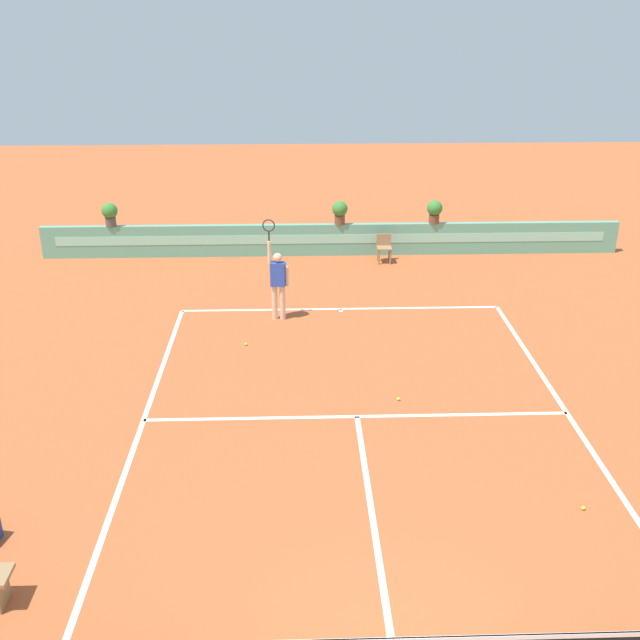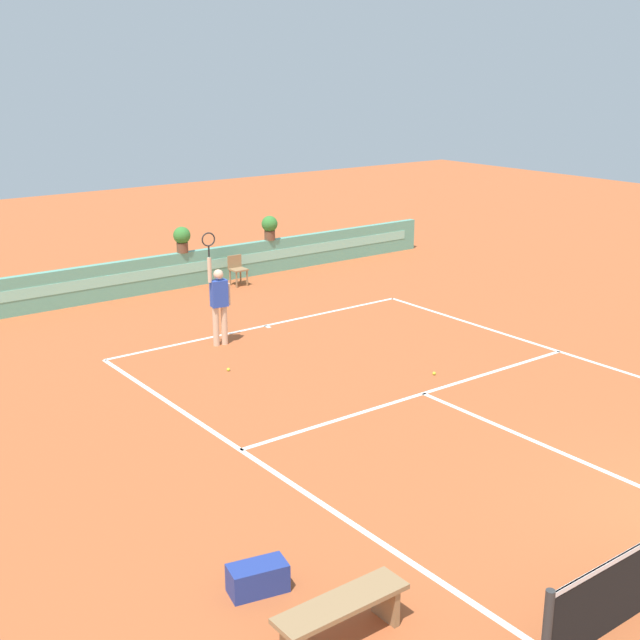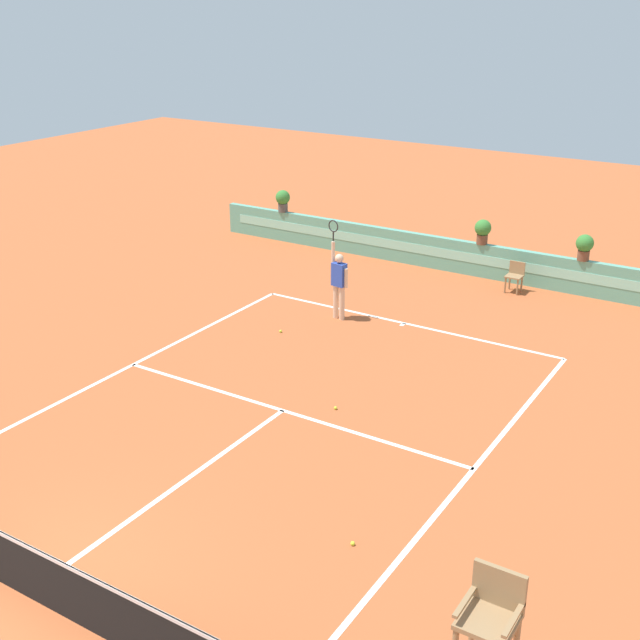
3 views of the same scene
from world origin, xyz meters
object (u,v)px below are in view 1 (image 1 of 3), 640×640
(tennis_player, at_px, (278,280))
(tennis_ball_mid_court, at_px, (246,344))
(tennis_ball_near_baseline, at_px, (583,508))
(potted_plant_far_left, at_px, (110,213))
(potted_plant_right, at_px, (435,210))
(potted_plant_centre, at_px, (340,211))
(tennis_ball_by_sideline, at_px, (398,399))
(ball_kid_chair, at_px, (384,247))

(tennis_player, xyz_separation_m, tennis_ball_mid_court, (-0.74, -1.57, -1.02))
(tennis_ball_near_baseline, height_order, potted_plant_far_left, potted_plant_far_left)
(tennis_ball_near_baseline, bearing_deg, potted_plant_right, 90.85)
(potted_plant_right, relative_size, potted_plant_centre, 1.00)
(tennis_ball_near_baseline, relative_size, potted_plant_right, 0.09)
(tennis_ball_mid_court, height_order, potted_plant_right, potted_plant_right)
(potted_plant_far_left, xyz_separation_m, potted_plant_centre, (7.04, 0.00, 0.00))
(tennis_ball_near_baseline, bearing_deg, tennis_ball_by_sideline, 124.44)
(tennis_player, bearing_deg, potted_plant_centre, 70.33)
(tennis_ball_mid_court, bearing_deg, potted_plant_far_left, 123.87)
(ball_kid_chair, xyz_separation_m, tennis_ball_mid_court, (-3.88, -5.94, -0.44))
(potted_plant_far_left, height_order, potted_plant_centre, same)
(ball_kid_chair, height_order, tennis_player, tennis_player)
(potted_plant_far_left, bearing_deg, potted_plant_right, 0.00)
(tennis_player, relative_size, tennis_ball_mid_court, 38.01)
(tennis_ball_near_baseline, xyz_separation_m, tennis_ball_by_sideline, (-2.47, 3.60, 0.00))
(tennis_ball_near_baseline, height_order, potted_plant_right, potted_plant_right)
(tennis_ball_near_baseline, xyz_separation_m, potted_plant_far_left, (-10.17, 12.99, 1.38))
(tennis_ball_by_sideline, distance_m, potted_plant_right, 9.75)
(tennis_ball_near_baseline, distance_m, potted_plant_centre, 13.43)
(ball_kid_chair, height_order, potted_plant_far_left, potted_plant_far_left)
(potted_plant_right, distance_m, potted_plant_centre, 2.94)
(ball_kid_chair, distance_m, potted_plant_far_left, 8.44)
(tennis_ball_by_sideline, bearing_deg, tennis_ball_mid_court, 139.87)
(potted_plant_right, bearing_deg, tennis_ball_by_sideline, -103.65)
(tennis_player, xyz_separation_m, potted_plant_far_left, (-5.22, 5.10, 0.36))
(ball_kid_chair, bearing_deg, potted_plant_right, 24.32)
(ball_kid_chair, xyz_separation_m, potted_plant_right, (1.62, 0.73, 0.93))
(tennis_ball_mid_court, distance_m, tennis_ball_by_sideline, 4.21)
(tennis_ball_mid_court, bearing_deg, potted_plant_right, 50.49)
(tennis_ball_near_baseline, bearing_deg, potted_plant_far_left, 128.06)
(ball_kid_chair, xyz_separation_m, tennis_ball_by_sideline, (-0.66, -8.65, -0.44))
(tennis_ball_by_sideline, distance_m, potted_plant_far_left, 12.22)
(tennis_ball_mid_court, relative_size, potted_plant_centre, 0.09)
(ball_kid_chair, bearing_deg, tennis_ball_mid_court, -123.17)
(tennis_player, bearing_deg, potted_plant_right, 46.98)
(potted_plant_centre, bearing_deg, potted_plant_right, 0.00)
(potted_plant_far_left, bearing_deg, ball_kid_chair, -5.00)
(tennis_ball_by_sideline, bearing_deg, tennis_player, 120.09)
(tennis_ball_near_baseline, distance_m, tennis_ball_mid_court, 8.50)
(potted_plant_right, bearing_deg, tennis_player, -133.02)
(potted_plant_far_left, distance_m, potted_plant_centre, 7.04)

